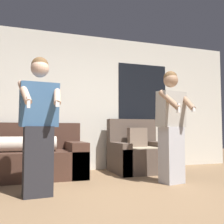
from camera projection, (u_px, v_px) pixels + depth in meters
ground_plane at (141, 209)px, 2.60m from camera, size 14.00×14.00×0.00m
wall_back at (84, 102)px, 5.24m from camera, size 6.75×0.07×2.70m
couch at (21, 159)px, 4.29m from camera, size 2.07×1.00×0.91m
armchair at (138, 154)px, 4.95m from camera, size 0.99×0.89×1.00m
person_left at (39, 125)px, 3.15m from camera, size 0.51×0.50×1.68m
person_right at (171, 125)px, 3.93m from camera, size 0.49×0.52×1.68m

